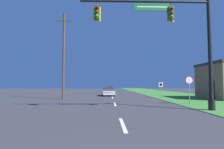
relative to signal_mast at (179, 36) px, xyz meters
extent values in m
cube|color=#38752D|center=(6.25, 20.06, -5.11)|extent=(10.00, 110.00, 0.04)
cube|color=silver|center=(-4.25, -3.94, -5.12)|extent=(0.16, 2.80, 0.01)
cube|color=silver|center=(-4.25, 4.06, -5.12)|extent=(0.16, 2.80, 0.01)
cube|color=silver|center=(-4.25, 12.06, -5.12)|extent=(0.16, 2.80, 0.01)
cube|color=silver|center=(-4.25, 20.06, -5.12)|extent=(0.16, 2.80, 0.01)
cube|color=silver|center=(-4.25, 28.06, -5.12)|extent=(0.16, 2.80, 0.01)
cube|color=black|center=(7.30, 8.39, -4.03)|extent=(0.10, 1.20, 2.20)
cylinder|color=black|center=(2.15, 0.00, -4.74)|extent=(0.44, 0.44, 0.70)
cylinder|color=black|center=(2.15, 0.00, -1.04)|extent=(0.26, 0.26, 8.10)
cylinder|color=black|center=(-2.28, 0.00, 2.41)|extent=(8.86, 0.16, 0.16)
sphere|color=black|center=(-6.71, 0.00, 2.41)|extent=(0.21, 0.21, 0.21)
cube|color=#196B33|center=(-1.84, 0.00, 2.01)|extent=(2.46, 0.06, 0.55)
cube|color=white|center=(-1.84, -0.03, 2.01)|extent=(2.07, 0.01, 0.08)
cylinder|color=#4C4214|center=(-5.65, 0.00, 2.23)|extent=(0.06, 0.06, 0.35)
cube|color=yellow|center=(-5.65, 0.14, 1.58)|extent=(0.50, 0.03, 1.11)
cube|color=#4C4214|center=(-5.65, 0.00, 1.58)|extent=(0.34, 0.24, 0.95)
sphere|color=#4C0F0C|center=(-5.65, -0.14, 1.87)|extent=(0.22, 0.22, 0.22)
sphere|color=#51380F|center=(-5.65, -0.14, 1.58)|extent=(0.22, 0.22, 0.22)
sphere|color=green|center=(-5.65, -0.14, 1.30)|extent=(0.22, 0.22, 0.22)
cylinder|color=#4C4214|center=(-0.51, 0.00, 2.23)|extent=(0.06, 0.06, 0.35)
cube|color=yellow|center=(-0.51, 0.14, 1.58)|extent=(0.50, 0.03, 1.11)
cube|color=#4C4214|center=(-0.51, 0.00, 1.58)|extent=(0.34, 0.24, 0.95)
sphere|color=#4C0F0C|center=(-0.51, -0.14, 1.87)|extent=(0.22, 0.22, 0.22)
sphere|color=#51380F|center=(-0.51, -0.14, 1.58)|extent=(0.22, 0.22, 0.22)
sphere|color=green|center=(-0.51, -0.14, 1.30)|extent=(0.22, 0.22, 0.22)
cylinder|color=black|center=(-4.12, 17.71, -4.81)|extent=(0.22, 0.64, 0.64)
cylinder|color=black|center=(-5.72, 17.60, -4.81)|extent=(0.22, 0.64, 0.64)
cylinder|color=black|center=(-3.93, 14.84, -4.81)|extent=(0.22, 0.64, 0.64)
cylinder|color=black|center=(-5.53, 14.73, -4.81)|extent=(0.22, 0.64, 0.64)
cube|color=silver|center=(-4.82, 16.22, -4.63)|extent=(2.10, 4.38, 0.55)
cube|color=#283342|center=(-4.83, 16.33, -4.14)|extent=(1.72, 1.90, 0.42)
cube|color=silver|center=(-4.83, 16.33, -3.96)|extent=(1.68, 1.86, 0.06)
cube|color=#B71414|center=(-4.69, 14.12, -4.57)|extent=(1.67, 0.17, 0.14)
cylinder|color=black|center=(-3.35, 44.02, -4.81)|extent=(0.22, 0.64, 0.64)
cylinder|color=black|center=(-4.95, 44.02, -4.81)|extent=(0.22, 0.64, 0.64)
cylinder|color=black|center=(-3.35, 41.02, -4.81)|extent=(0.22, 0.64, 0.64)
cylinder|color=black|center=(-4.95, 41.02, -4.81)|extent=(0.22, 0.64, 0.64)
cube|color=#AD1414|center=(-4.15, 42.52, -4.63)|extent=(1.82, 4.40, 0.55)
cube|color=#283342|center=(-4.15, 42.63, -4.14)|extent=(1.60, 1.85, 0.42)
cube|color=#AD1414|center=(-4.15, 42.63, -3.96)|extent=(1.57, 1.81, 0.06)
cube|color=#B71414|center=(-4.15, 40.35, -4.57)|extent=(1.67, 0.06, 0.14)
cylinder|color=gray|center=(2.41, 3.75, -3.99)|extent=(0.07, 0.07, 2.20)
cylinder|color=red|center=(2.41, 3.75, -2.96)|extent=(0.76, 0.04, 0.76)
cylinder|color=white|center=(2.41, 3.72, -2.96)|extent=(0.61, 0.01, 0.61)
cylinder|color=gray|center=(2.25, 11.55, -4.09)|extent=(0.06, 0.06, 2.00)
cube|color=white|center=(2.25, 11.55, -3.36)|extent=(0.55, 0.04, 0.60)
cube|color=black|center=(2.25, 11.52, -3.36)|extent=(0.31, 0.01, 0.34)
cylinder|color=#4C3823|center=(-10.21, 9.24, 0.09)|extent=(0.26, 0.26, 10.45)
cube|color=#4C3823|center=(-10.21, 9.24, 4.42)|extent=(1.80, 0.12, 0.12)
cylinder|color=#333338|center=(-10.96, 9.24, 4.54)|extent=(0.08, 0.08, 0.12)
cylinder|color=#333338|center=(-9.46, 9.24, 4.54)|extent=(0.08, 0.08, 0.12)
camera|label=1|loc=(-4.92, -11.74, -3.37)|focal=28.00mm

